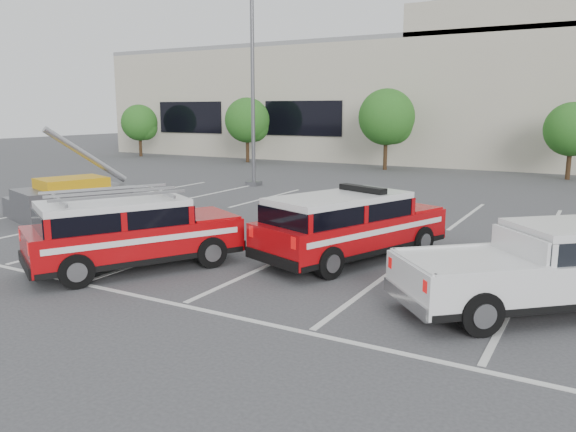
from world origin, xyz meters
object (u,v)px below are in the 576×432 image
Objects in this scene: tree_mid_left at (388,119)px; white_pickup at (542,277)px; tree_far_left at (141,124)px; light_pole_left at (253,75)px; convention_building at (506,93)px; tree_left at (249,122)px; fire_chief_suv at (350,230)px; ladder_suv at (131,237)px; utility_rig at (69,200)px; tree_mid_right at (574,131)px.

tree_mid_left is 0.96× the size of white_pickup.
light_pole_left reaches higher than tree_far_left.
light_pole_left is (-8.18, -19.86, 0.47)m from convention_building.
tree_left is 0.83× the size of fire_chief_suv.
tree_left is at bearing 146.88° from ladder_suv.
white_pickup is at bearing 40.25° from ladder_suv.
convention_building reaches higher than light_pole_left.
utility_rig is (-0.90, -9.98, -4.57)m from light_pole_left.
tree_mid_left reaches higher than tree_left.
fire_chief_suv is 1.06× the size of white_pickup.
tree_mid_left is 24.49m from white_pickup.
fire_chief_suv is at bearing -72.66° from tree_mid_left.
utility_rig is at bearing -138.82° from white_pickup.
fire_chief_suv is 10.34m from utility_rig.
white_pickup is at bearing 11.96° from utility_rig.
tree_mid_left is 0.98× the size of ladder_suv.
tree_mid_right is 0.39× the size of light_pole_left.
tree_far_left is at bearing 149.29° from light_pole_left.
convention_building is 11.20m from tree_mid_right.
tree_mid_left is at bearing 72.90° from light_pole_left.
light_pole_left is (16.91, -10.05, 2.68)m from tree_far_left.
light_pole_left is at bearing -30.71° from tree_far_left.
tree_mid_right reaches higher than fire_chief_suv.
convention_building is 11.19m from tree_mid_left.
ladder_suv is at bearing -46.48° from tree_far_left.
white_pickup is 14.88m from utility_rig.
white_pickup is 1.02× the size of ladder_suv.
convention_building is 30.41m from fire_chief_suv.
light_pole_left is at bearing 103.90° from utility_rig.
tree_far_left and tree_mid_right have the same top height.
white_pickup is at bearing -87.96° from tree_mid_right.
fire_chief_suv is at bearing -100.21° from tree_mid_right.
ladder_suv is at bearing -120.67° from white_pickup.
tree_mid_right is 20.71m from fire_chief_suv.
tree_left is at bearing 0.00° from tree_far_left.
ladder_suv reaches higher than white_pickup.
light_pole_left is (-13.09, -10.05, 2.68)m from tree_mid_right.
tree_mid_left reaches higher than ladder_suv.
tree_far_left is at bearing -180.00° from tree_left.
ladder_suv is (2.33, -23.51, -2.31)m from tree_mid_left.
tree_mid_left is (20.00, 0.00, 0.54)m from tree_far_left.
white_pickup is (4.44, -1.56, -0.09)m from fire_chief_suv.
tree_mid_right is (4.91, -9.82, -2.22)m from convention_building.
tree_far_left is 25.71m from utility_rig.
tree_mid_right is (20.00, -0.00, -0.27)m from tree_left.
tree_far_left is 37.80m from white_pickup.
tree_mid_right is at bearing -0.00° from tree_left.
light_pole_left is 1.92× the size of fire_chief_suv.
ladder_suv is at bearing -9.84° from utility_rig.
tree_mid_left reaches higher than fire_chief_suv.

